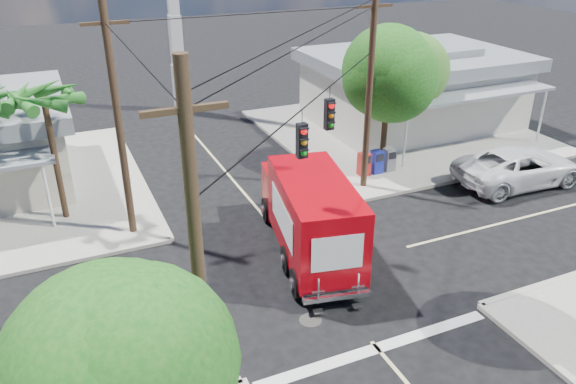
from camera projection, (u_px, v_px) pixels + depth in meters
ground at (311, 271)px, 19.59m from camera, size 120.00×120.00×0.00m
sidewalk_ne at (397, 132)px, 32.50m from camera, size 14.12×14.12×0.14m
road_markings at (331, 294)px, 18.37m from camera, size 32.00×32.00×0.01m
building_ne at (413, 86)px, 33.01m from camera, size 11.80×10.20×4.50m
radio_tower at (175, 21)px, 33.80m from camera, size 0.80×0.80×17.00m
tree_ne_front at (389, 73)px, 25.73m from camera, size 4.21×4.14×6.66m
tree_ne_back at (408, 70)px, 28.74m from camera, size 3.77×3.66×5.82m
palm_nw_front at (44, 100)px, 20.84m from camera, size 3.01×3.08×5.59m
utility_poles at (249, 137)px, 18.31m from camera, size 12.00×10.68×9.00m
vending_boxes at (377, 162)px, 26.77m from camera, size 1.90×0.50×1.10m
delivery_truck at (310, 214)px, 19.99m from camera, size 3.59×7.62×3.18m
parked_car at (519, 167)px, 25.83m from camera, size 6.24×3.06×1.71m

